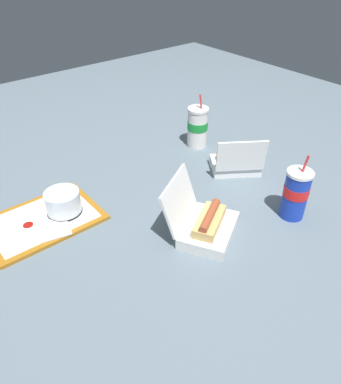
{
  "coord_description": "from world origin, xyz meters",
  "views": [
    {
      "loc": [
        -0.67,
        -0.87,
        0.81
      ],
      "look_at": [
        0.0,
        -0.04,
        0.05
      ],
      "focal_mm": 35.0,
      "sensor_mm": 36.0,
      "label": 1
    }
  ],
  "objects_px": {
    "food_tray": "(43,220)",
    "soda_cup_corner": "(296,193)",
    "plastic_fork": "(32,214)",
    "clamshell_hotdog_front": "(205,224)",
    "cake_container": "(63,203)",
    "soda_cup_front": "(197,127)",
    "clamshell_hotdog_center": "(236,162)",
    "ketchup_cup": "(29,228)"
  },
  "relations": [
    {
      "from": "food_tray",
      "to": "soda_cup_corner",
      "type": "bearing_deg",
      "value": -36.72
    },
    {
      "from": "plastic_fork",
      "to": "soda_cup_corner",
      "type": "distance_m",
      "value": 0.89
    },
    {
      "from": "plastic_fork",
      "to": "clamshell_hotdog_front",
      "type": "relative_size",
      "value": 0.39
    },
    {
      "from": "cake_container",
      "to": "clamshell_hotdog_front",
      "type": "bearing_deg",
      "value": -51.01
    },
    {
      "from": "plastic_fork",
      "to": "soda_cup_front",
      "type": "bearing_deg",
      "value": 26.13
    },
    {
      "from": "plastic_fork",
      "to": "soda_cup_corner",
      "type": "bearing_deg",
      "value": -14.25
    },
    {
      "from": "clamshell_hotdog_center",
      "to": "soda_cup_front",
      "type": "xyz_separation_m",
      "value": [
        0.03,
        0.26,
        0.05
      ]
    },
    {
      "from": "ketchup_cup",
      "to": "food_tray",
      "type": "bearing_deg",
      "value": 29.67
    },
    {
      "from": "clamshell_hotdog_center",
      "to": "soda_cup_front",
      "type": "distance_m",
      "value": 0.26
    },
    {
      "from": "food_tray",
      "to": "clamshell_hotdog_center",
      "type": "height_order",
      "value": "clamshell_hotdog_center"
    },
    {
      "from": "clamshell_hotdog_front",
      "to": "cake_container",
      "type": "bearing_deg",
      "value": 128.99
    },
    {
      "from": "clamshell_hotdog_front",
      "to": "soda_cup_corner",
      "type": "bearing_deg",
      "value": -21.7
    },
    {
      "from": "cake_container",
      "to": "clamshell_hotdog_front",
      "type": "relative_size",
      "value": 0.43
    },
    {
      "from": "food_tray",
      "to": "soda_cup_front",
      "type": "distance_m",
      "value": 0.77
    },
    {
      "from": "food_tray",
      "to": "soda_cup_front",
      "type": "height_order",
      "value": "soda_cup_front"
    },
    {
      "from": "clamshell_hotdog_center",
      "to": "plastic_fork",
      "type": "bearing_deg",
      "value": 163.08
    },
    {
      "from": "plastic_fork",
      "to": "soda_cup_front",
      "type": "height_order",
      "value": "soda_cup_front"
    },
    {
      "from": "cake_container",
      "to": "soda_cup_front",
      "type": "distance_m",
      "value": 0.69
    },
    {
      "from": "plastic_fork",
      "to": "clamshell_hotdog_front",
      "type": "bearing_deg",
      "value": -23.22
    },
    {
      "from": "soda_cup_corner",
      "to": "plastic_fork",
      "type": "bearing_deg",
      "value": 141.64
    },
    {
      "from": "food_tray",
      "to": "cake_container",
      "type": "height_order",
      "value": "cake_container"
    },
    {
      "from": "cake_container",
      "to": "ketchup_cup",
      "type": "relative_size",
      "value": 3.0
    },
    {
      "from": "cake_container",
      "to": "plastic_fork",
      "type": "bearing_deg",
      "value": 149.3
    },
    {
      "from": "food_tray",
      "to": "plastic_fork",
      "type": "bearing_deg",
      "value": 110.21
    },
    {
      "from": "plastic_fork",
      "to": "clamshell_hotdog_center",
      "type": "xyz_separation_m",
      "value": [
        0.76,
        -0.23,
        0.03
      ]
    },
    {
      "from": "food_tray",
      "to": "clamshell_hotdog_center",
      "type": "xyz_separation_m",
      "value": [
        0.74,
        -0.19,
        0.03
      ]
    },
    {
      "from": "cake_container",
      "to": "ketchup_cup",
      "type": "bearing_deg",
      "value": -171.55
    },
    {
      "from": "clamshell_hotdog_front",
      "to": "ketchup_cup",
      "type": "bearing_deg",
      "value": 140.86
    },
    {
      "from": "clamshell_hotdog_front",
      "to": "soda_cup_front",
      "type": "distance_m",
      "value": 0.6
    },
    {
      "from": "plastic_fork",
      "to": "clamshell_hotdog_center",
      "type": "bearing_deg",
      "value": 7.18
    },
    {
      "from": "food_tray",
      "to": "cake_container",
      "type": "xyz_separation_m",
      "value": [
        0.08,
        -0.01,
        0.04
      ]
    },
    {
      "from": "ketchup_cup",
      "to": "clamshell_hotdog_center",
      "type": "height_order",
      "value": "clamshell_hotdog_center"
    },
    {
      "from": "cake_container",
      "to": "soda_cup_corner",
      "type": "distance_m",
      "value": 0.78
    },
    {
      "from": "soda_cup_corner",
      "to": "soda_cup_front",
      "type": "xyz_separation_m",
      "value": [
        0.09,
        0.58,
        -0.0
      ]
    },
    {
      "from": "food_tray",
      "to": "soda_cup_corner",
      "type": "height_order",
      "value": "soda_cup_corner"
    },
    {
      "from": "clamshell_hotdog_center",
      "to": "cake_container",
      "type": "bearing_deg",
      "value": 165.24
    },
    {
      "from": "ketchup_cup",
      "to": "soda_cup_corner",
      "type": "bearing_deg",
      "value": -32.86
    },
    {
      "from": "cake_container",
      "to": "clamshell_hotdog_center",
      "type": "bearing_deg",
      "value": -14.76
    },
    {
      "from": "clamshell_hotdog_front",
      "to": "soda_cup_corner",
      "type": "xyz_separation_m",
      "value": [
        0.3,
        -0.12,
        0.05
      ]
    },
    {
      "from": "food_tray",
      "to": "ketchup_cup",
      "type": "xyz_separation_m",
      "value": [
        -0.06,
        -0.03,
        0.02
      ]
    },
    {
      "from": "clamshell_hotdog_center",
      "to": "clamshell_hotdog_front",
      "type": "relative_size",
      "value": 0.86
    },
    {
      "from": "ketchup_cup",
      "to": "clamshell_hotdog_center",
      "type": "distance_m",
      "value": 0.81
    }
  ]
}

